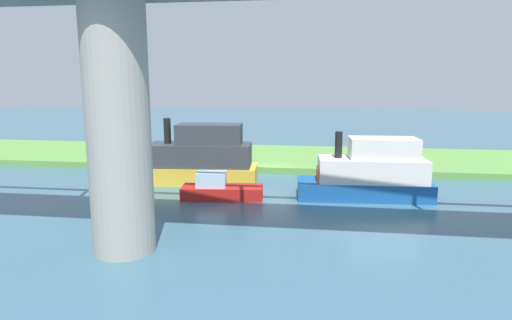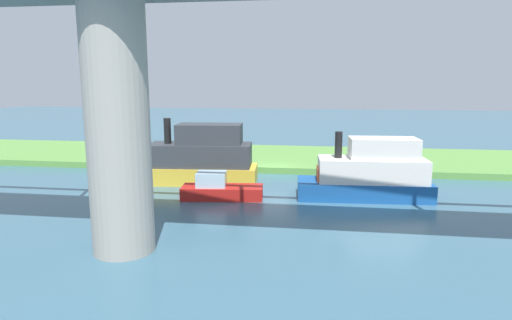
{
  "view_description": "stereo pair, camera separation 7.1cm",
  "coord_description": "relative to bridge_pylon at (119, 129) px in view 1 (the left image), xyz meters",
  "views": [
    {
      "loc": [
        -3.51,
        33.41,
        7.25
      ],
      "look_at": [
        0.59,
        5.0,
        2.0
      ],
      "focal_mm": 30.6,
      "sensor_mm": 36.0,
      "label": 1
    },
    {
      "loc": [
        -3.58,
        33.4,
        7.25
      ],
      "look_at": [
        0.59,
        5.0,
        2.0
      ],
      "focal_mm": 30.6,
      "sensor_mm": 36.0,
      "label": 2
    }
  ],
  "objects": [
    {
      "name": "riverboat_paddlewheel",
      "position": [
        0.36,
        -12.9,
        -3.56
      ],
      "size": [
        9.27,
        3.76,
        4.63
      ],
      "color": "gold",
      "rests_on": "ground"
    },
    {
      "name": "person_on_bank",
      "position": [
        -1.95,
        -18.62,
        -4.07
      ],
      "size": [
        0.45,
        0.45,
        1.39
      ],
      "color": "#2D334C",
      "rests_on": "grassy_bank"
    },
    {
      "name": "motorboat_white",
      "position": [
        -2.17,
        -8.86,
        -4.67
      ],
      "size": [
        5.18,
        2.32,
        1.67
      ],
      "color": "red",
      "rests_on": "ground"
    },
    {
      "name": "grassy_bank",
      "position": [
        -4.65,
        -22.52,
        -5.02
      ],
      "size": [
        80.0,
        12.0,
        0.5
      ],
      "primitive_type": "cube",
      "color": "#5B9342",
      "rests_on": "ground"
    },
    {
      "name": "ground_plane",
      "position": [
        -4.65,
        -16.52,
        -5.27
      ],
      "size": [
        160.0,
        160.0,
        0.0
      ],
      "primitive_type": "plane",
      "color": "#386075"
    },
    {
      "name": "bridge_pylon",
      "position": [
        0.0,
        0.0,
        0.0
      ],
      "size": [
        2.61,
        2.61,
        10.54
      ],
      "primitive_type": "cylinder",
      "color": "#9E998E",
      "rests_on": "ground"
    },
    {
      "name": "mooring_post",
      "position": [
        -1.42,
        -17.05,
        -4.22
      ],
      "size": [
        0.2,
        0.2,
        1.1
      ],
      "primitive_type": "cylinder",
      "color": "brown",
      "rests_on": "grassy_bank"
    },
    {
      "name": "skiff_small",
      "position": [
        -11.32,
        -10.26,
        -3.73
      ],
      "size": [
        8.3,
        3.22,
        4.16
      ],
      "color": "#195199",
      "rests_on": "ground"
    }
  ]
}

